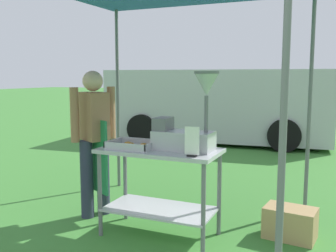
% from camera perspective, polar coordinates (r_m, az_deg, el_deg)
% --- Properties ---
extents(ground_plane, '(70.00, 70.00, 0.00)m').
position_cam_1_polar(ground_plane, '(8.70, 13.04, -3.05)').
color(ground_plane, '#3D7F33').
extents(donut_cart, '(1.15, 0.59, 0.86)m').
position_cam_1_polar(donut_cart, '(3.74, -1.24, -6.95)').
color(donut_cart, '#B7B7BC').
rests_on(donut_cart, ground).
extents(donut_tray, '(0.45, 0.34, 0.07)m').
position_cam_1_polar(donut_tray, '(3.75, -5.26, -2.94)').
color(donut_tray, '#B7B7BC').
rests_on(donut_tray, donut_cart).
extents(donut_fryer, '(0.61, 0.28, 0.74)m').
position_cam_1_polar(donut_fryer, '(3.58, 2.87, 0.07)').
color(donut_fryer, '#B7B7BC').
rests_on(donut_fryer, donut_cart).
extents(menu_sign, '(0.13, 0.05, 0.26)m').
position_cam_1_polar(menu_sign, '(3.33, 3.57, -2.64)').
color(menu_sign, black).
rests_on(menu_sign, donut_cart).
extents(vendor, '(0.45, 0.51, 1.61)m').
position_cam_1_polar(vendor, '(4.28, -10.86, -1.43)').
color(vendor, '#2D3347').
rests_on(vendor, ground).
extents(supply_crate, '(0.51, 0.36, 0.30)m').
position_cam_1_polar(supply_crate, '(3.99, 17.64, -13.53)').
color(supply_crate, tan).
rests_on(supply_crate, ground).
extents(van_silver, '(5.23, 2.45, 1.69)m').
position_cam_1_polar(van_silver, '(9.30, 7.29, 3.20)').
color(van_silver, '#BCBCC1').
rests_on(van_silver, ground).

